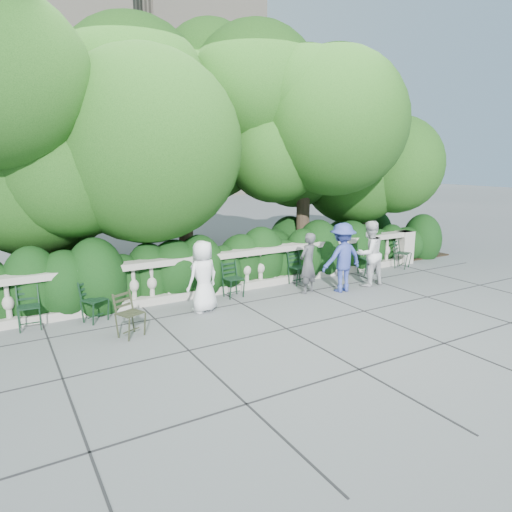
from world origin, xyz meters
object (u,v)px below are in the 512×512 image
chair_e (370,275)px  chair_weathered (137,338)px  chair_b (101,323)px  person_casual_man (369,253)px  person_older_blue (342,258)px  chair_a (31,332)px  chair_f (406,269)px  person_businessman (203,276)px  person_woman_grey (308,263)px  chair_d (237,298)px  chair_c (302,285)px

chair_e → chair_weathered: same height
chair_b → person_casual_man: person_casual_man is taller
chair_weathered → person_older_blue: person_older_blue is taller
chair_a → chair_e: (8.55, -0.10, 0.00)m
chair_weathered → person_older_blue: bearing=-19.1°
chair_f → person_casual_man: person_casual_man is taller
chair_a → person_businessman: bearing=-5.4°
person_older_blue → chair_b: bearing=-6.1°
chair_e → person_businessman: person_businessman is taller
chair_weathered → person_woman_grey: size_ratio=0.57×
chair_d → chair_f: bearing=-2.9°
chair_f → person_woman_grey: size_ratio=0.57×
chair_b → chair_d: (3.08, 0.04, 0.00)m
chair_a → chair_f: bearing=3.8°
chair_f → person_woman_grey: 4.10m
person_casual_man → chair_a: bearing=-7.6°
chair_a → person_woman_grey: size_ratio=0.57×
chair_b → chair_e: bearing=-25.8°
chair_a → chair_c: same height
chair_b → chair_f: 8.80m
chair_e → chair_weathered: 7.03m
chair_f → person_businessman: 6.79m
chair_c → person_casual_man: bearing=-34.1°
chair_f → person_older_blue: 3.43m
chair_d → person_woman_grey: 1.91m
person_older_blue → person_businessman: bearing=-4.1°
chair_d → chair_weathered: (-2.69, -1.20, 0.00)m
chair_a → chair_b: size_ratio=1.00×
chair_b → chair_weathered: bearing=-97.7°
chair_a → chair_weathered: bearing=-34.9°
chair_b → person_businessman: (2.06, -0.39, 0.76)m
chair_e → person_businessman: (-5.25, -0.46, 0.76)m
chair_c → chair_a: bearing=175.9°
chair_c → person_older_blue: person_older_blue is taller
chair_a → person_casual_man: (7.75, -0.84, 0.83)m
person_businessman → chair_f: bearing=167.1°
chair_weathered → person_businessman: size_ratio=0.55×
chair_d → chair_e: size_ratio=1.00×
chair_d → chair_weathered: bearing=-159.4°
chair_a → person_casual_man: size_ratio=0.50×
person_casual_man → chair_e: bearing=-138.8°
chair_a → chair_c: bearing=4.4°
chair_weathered → person_businessman: person_businessman is taller
chair_f → chair_e: bearing=156.9°
chair_f → chair_weathered: same height
chair_c → person_woman_grey: bearing=-118.6°
chair_c → chair_weathered: 4.85m
chair_f → person_casual_man: size_ratio=0.50×
chair_b → chair_weathered: size_ratio=1.00×
person_businessman → person_casual_man: person_casual_man is taller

